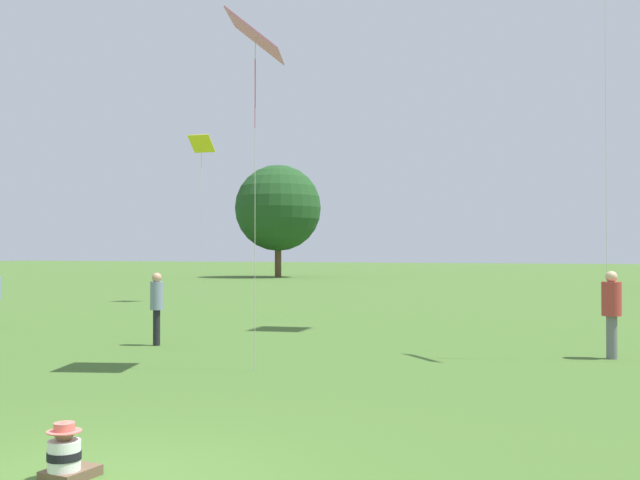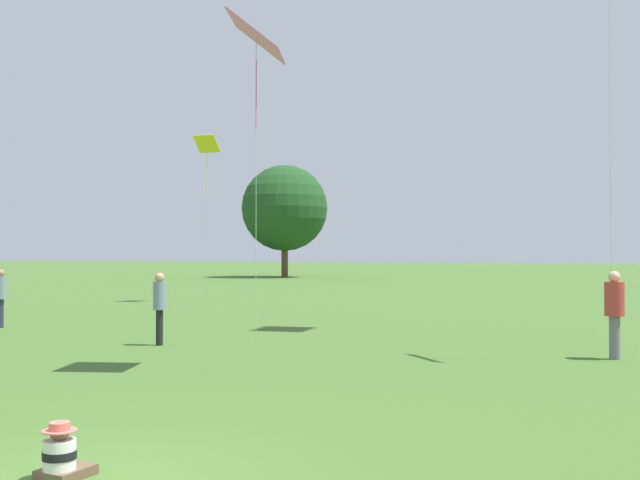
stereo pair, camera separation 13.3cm
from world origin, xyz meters
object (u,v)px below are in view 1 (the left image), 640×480
(person_standing_0, at_px, (157,301))
(person_standing_2, at_px, (612,307))
(kite_2, at_px, (201,148))
(distant_tree_0, at_px, (278,208))
(seated_toddler, at_px, (66,456))
(kite_5, at_px, (255,42))

(person_standing_0, distance_m, person_standing_2, 10.16)
(kite_2, xyz_separation_m, distant_tree_0, (-11.85, 31.29, -0.71))
(person_standing_0, height_order, distant_tree_0, distant_tree_0)
(person_standing_0, bearing_deg, distant_tree_0, 35.23)
(seated_toddler, height_order, kite_2, kite_2)
(person_standing_0, relative_size, kite_5, 0.26)
(seated_toddler, height_order, person_standing_2, person_standing_2)
(person_standing_2, bearing_deg, person_standing_0, -178.19)
(person_standing_2, relative_size, distant_tree_0, 0.18)
(seated_toddler, height_order, kite_5, kite_5)
(kite_2, bearing_deg, person_standing_0, 156.16)
(person_standing_2, distance_m, kite_5, 8.99)
(person_standing_0, bearing_deg, kite_5, -109.48)
(kite_2, distance_m, kite_5, 19.80)
(person_standing_0, bearing_deg, seated_toddler, -136.94)
(seated_toddler, xyz_separation_m, kite_2, (-12.96, 22.78, 6.65))
(seated_toddler, distance_m, person_standing_0, 10.58)
(seated_toddler, relative_size, kite_5, 0.09)
(person_standing_0, xyz_separation_m, kite_2, (-7.51, 13.74, 5.84))
(seated_toddler, distance_m, kite_2, 27.04)
(person_standing_2, bearing_deg, distant_tree_0, 115.26)
(kite_5, bearing_deg, kite_2, 60.00)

